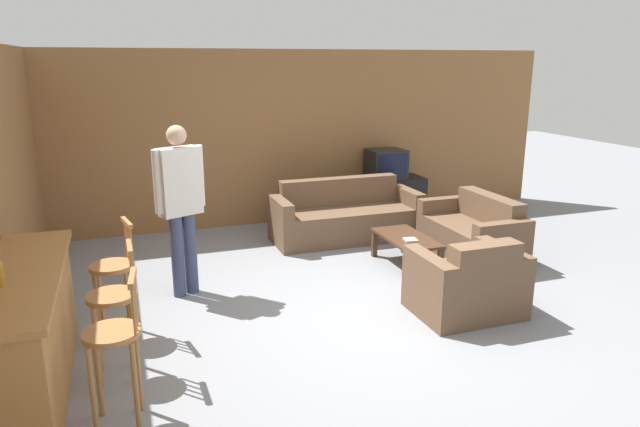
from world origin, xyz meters
TOP-DOWN VIEW (x-y plane):
  - ground_plane at (0.00, 0.00)m, footprint 24.00×24.00m
  - wall_back at (0.00, 3.61)m, footprint 9.40×0.08m
  - wall_left at (-3.21, 1.31)m, footprint 0.08×8.61m
  - bar_counter at (-2.87, -0.39)m, footprint 0.55×2.10m
  - bar_chair_near at (-2.26, -1.03)m, footprint 0.42×0.42m
  - bar_chair_mid at (-2.26, -0.38)m, footprint 0.39×0.39m
  - bar_chair_far at (-2.26, 0.32)m, footprint 0.45×0.45m
  - couch_far at (0.78, 2.43)m, footprint 2.05×0.82m
  - armchair_near at (0.99, -0.29)m, footprint 1.00×0.78m
  - loveseat_right at (2.02, 1.15)m, footprint 0.76×1.45m
  - coffee_table at (1.06, 1.13)m, footprint 0.51×0.98m
  - tv_unit at (1.80, 3.26)m, footprint 1.24×0.52m
  - tv at (1.80, 3.26)m, footprint 0.56×0.49m
  - book_on_table at (1.04, 0.98)m, footprint 0.16×0.17m
  - person_by_window at (-1.57, 1.14)m, footprint 0.53×0.33m

SIDE VIEW (x-z plane):
  - ground_plane at x=0.00m, z-range 0.00..0.00m
  - loveseat_right at x=2.02m, z-range -0.10..0.70m
  - couch_far at x=0.78m, z-range -0.11..0.71m
  - armchair_near at x=0.99m, z-range -0.10..0.71m
  - coffee_table at x=1.06m, z-range 0.13..0.50m
  - tv_unit at x=1.80m, z-range 0.00..0.64m
  - book_on_table at x=1.04m, z-range 0.37..0.39m
  - bar_counter at x=-2.87m, z-range 0.00..0.96m
  - bar_chair_near at x=-2.26m, z-range 0.05..1.13m
  - bar_chair_mid at x=-2.26m, z-range 0.05..1.13m
  - bar_chair_far at x=-2.26m, z-range 0.05..1.13m
  - tv at x=1.80m, z-range 0.64..1.09m
  - person_by_window at x=-1.57m, z-range 0.13..1.94m
  - wall_back at x=0.00m, z-range 0.00..2.60m
  - wall_left at x=-3.21m, z-range 0.00..2.60m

